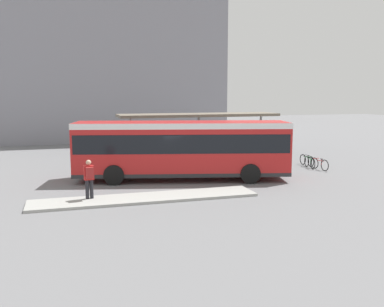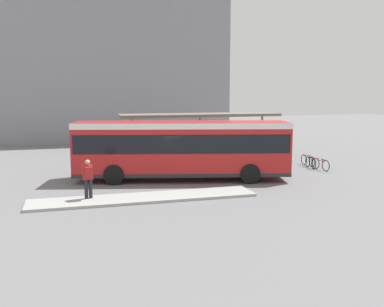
{
  "view_description": "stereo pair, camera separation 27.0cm",
  "coord_description": "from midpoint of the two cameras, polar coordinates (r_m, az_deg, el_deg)",
  "views": [
    {
      "loc": [
        -6.05,
        -22.0,
        4.65
      ],
      "look_at": [
        0.57,
        0.0,
        1.41
      ],
      "focal_mm": 40.0,
      "sensor_mm": 36.0,
      "label": 1
    },
    {
      "loc": [
        -5.79,
        -22.07,
        4.65
      ],
      "look_at": [
        0.57,
        0.0,
        1.41
      ],
      "focal_mm": 40.0,
      "sensor_mm": 36.0,
      "label": 2
    }
  ],
  "objects": [
    {
      "name": "potted_planter_far_side",
      "position": [
        26.53,
        -4.39,
        -0.85
      ],
      "size": [
        0.74,
        0.74,
        1.1
      ],
      "color": "slate",
      "rests_on": "ground_plane"
    },
    {
      "name": "bicycle_black",
      "position": [
        28.66,
        14.79,
        -0.87
      ],
      "size": [
        0.48,
        1.62,
        0.7
      ],
      "rotation": [
        0.0,
        0.0,
        1.59
      ],
      "color": "black",
      "rests_on": "ground_plane"
    },
    {
      "name": "station_building",
      "position": [
        48.45,
        -11.29,
        12.54
      ],
      "size": [
        22.01,
        14.86,
        17.18
      ],
      "color": "gray",
      "rests_on": "ground_plane"
    },
    {
      "name": "bicycle_red",
      "position": [
        27.34,
        16.38,
        -1.35
      ],
      "size": [
        0.48,
        1.63,
        0.71
      ],
      "rotation": [
        0.0,
        0.0,
        1.67
      ],
      "color": "black",
      "rests_on": "ground_plane"
    },
    {
      "name": "bicycle_green",
      "position": [
        27.87,
        15.14,
        -1.13
      ],
      "size": [
        0.48,
        1.61,
        0.7
      ],
      "rotation": [
        0.0,
        0.0,
        1.42
      ],
      "color": "black",
      "rests_on": "ground_plane"
    },
    {
      "name": "curb_island",
      "position": [
        19.13,
        -6.59,
        -5.92
      ],
      "size": [
        10.0,
        1.8,
        0.12
      ],
      "color": "#9E9E99",
      "rests_on": "ground_plane"
    },
    {
      "name": "pedestrian_waiting",
      "position": [
        18.98,
        -13.95,
        -3.02
      ],
      "size": [
        0.44,
        0.47,
        1.7
      ],
      "rotation": [
        0.0,
        0.0,
        1.7
      ],
      "color": "#232328",
      "rests_on": "curb_island"
    },
    {
      "name": "station_shelter",
      "position": [
        29.01,
        0.64,
        5.02
      ],
      "size": [
        10.88,
        2.61,
        3.29
      ],
      "color": "#706656",
      "rests_on": "ground_plane"
    },
    {
      "name": "potted_planter_near_shelter",
      "position": [
        28.14,
        7.59,
        -0.17
      ],
      "size": [
        0.92,
        0.92,
        1.31
      ],
      "color": "slate",
      "rests_on": "ground_plane"
    },
    {
      "name": "ground_plane",
      "position": [
        23.29,
        -1.67,
        -3.5
      ],
      "size": [
        120.0,
        120.0,
        0.0
      ],
      "primitive_type": "plane",
      "color": "slate"
    },
    {
      "name": "city_bus",
      "position": [
        22.99,
        -1.67,
        0.99
      ],
      "size": [
        11.62,
        5.18,
        3.14
      ],
      "rotation": [
        0.0,
        0.0,
        -0.24
      ],
      "color": "red",
      "rests_on": "ground_plane"
    }
  ]
}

